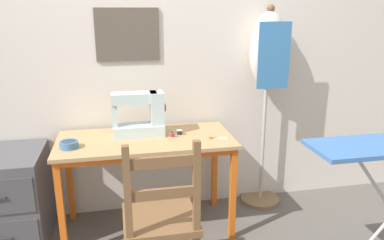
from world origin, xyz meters
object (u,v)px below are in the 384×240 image
(thread_spool_mid_table, at_px, (179,132))
(wooden_chair, at_px, (161,221))
(sewing_machine, at_px, (141,115))
(scissors, at_px, (215,138))
(dress_form, at_px, (268,65))
(fabric_bowl, at_px, (69,144))
(filing_cabinet, at_px, (12,198))
(thread_spool_near_machine, at_px, (172,135))

(thread_spool_mid_table, height_order, wooden_chair, wooden_chair)
(sewing_machine, xyz_separation_m, scissors, (0.49, -0.17, -0.14))
(scissors, relative_size, dress_form, 0.08)
(fabric_bowl, bearing_deg, filing_cabinet, 162.11)
(scissors, xyz_separation_m, wooden_chair, (-0.45, -0.57, -0.25))
(scissors, xyz_separation_m, filing_cabinet, (-1.39, 0.14, -0.38))
(wooden_chair, height_order, filing_cabinet, wooden_chair)
(sewing_machine, xyz_separation_m, fabric_bowl, (-0.48, -0.16, -0.12))
(dress_form, bearing_deg, filing_cabinet, -174.73)
(thread_spool_near_machine, relative_size, thread_spool_mid_table, 0.84)
(filing_cabinet, bearing_deg, thread_spool_mid_table, -0.97)
(scissors, height_order, dress_form, dress_form)
(thread_spool_mid_table, bearing_deg, thread_spool_near_machine, -146.91)
(fabric_bowl, height_order, dress_form, dress_form)
(sewing_machine, relative_size, thread_spool_mid_table, 8.67)
(wooden_chair, distance_m, filing_cabinet, 1.18)
(fabric_bowl, height_order, scissors, fabric_bowl)
(sewing_machine, xyz_separation_m, wooden_chair, (0.03, -0.74, -0.39))
(thread_spool_mid_table, distance_m, filing_cabinet, 1.23)
(wooden_chair, xyz_separation_m, filing_cabinet, (-0.94, 0.71, -0.13))
(filing_cabinet, relative_size, dress_form, 0.40)
(thread_spool_near_machine, height_order, filing_cabinet, thread_spool_near_machine)
(wooden_chair, bearing_deg, filing_cabinet, 142.74)
(sewing_machine, bearing_deg, thread_spool_mid_table, -10.18)
(fabric_bowl, bearing_deg, sewing_machine, 18.94)
(thread_spool_near_machine, bearing_deg, dress_form, 16.64)
(thread_spool_near_machine, bearing_deg, fabric_bowl, -173.46)
(sewing_machine, xyz_separation_m, thread_spool_mid_table, (0.26, -0.05, -0.13))
(filing_cabinet, bearing_deg, fabric_bowl, -17.89)
(thread_spool_near_machine, height_order, thread_spool_mid_table, same)
(filing_cabinet, bearing_deg, wooden_chair, -37.26)
(fabric_bowl, relative_size, thread_spool_near_machine, 3.29)
(thread_spool_near_machine, distance_m, filing_cabinet, 1.17)
(wooden_chair, distance_m, dress_form, 1.47)
(thread_spool_near_machine, relative_size, filing_cabinet, 0.06)
(sewing_machine, bearing_deg, dress_form, 8.51)
(wooden_chair, bearing_deg, dress_form, 43.23)
(thread_spool_mid_table, height_order, dress_form, dress_form)
(sewing_machine, relative_size, thread_spool_near_machine, 10.27)
(fabric_bowl, xyz_separation_m, thread_spool_mid_table, (0.74, 0.12, -0.01))
(dress_form, bearing_deg, scissors, -147.11)
(fabric_bowl, xyz_separation_m, wooden_chair, (0.51, -0.57, -0.27))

